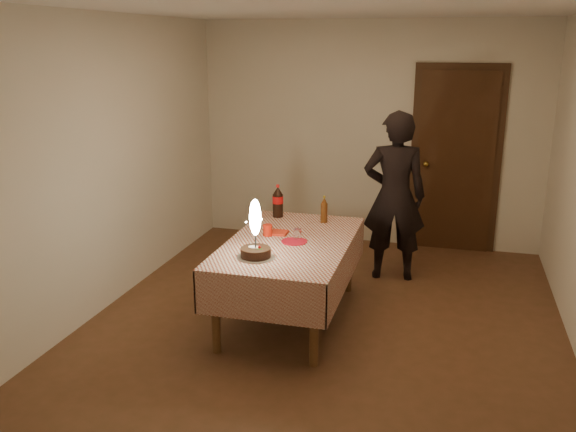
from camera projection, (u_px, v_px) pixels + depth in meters
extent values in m
cube|color=brown|center=(327.00, 317.00, 5.39)|extent=(4.00, 4.50, 0.01)
cube|color=beige|center=(369.00, 135.00, 7.11)|extent=(4.00, 0.04, 2.60)
cube|color=beige|center=(236.00, 267.00, 2.94)|extent=(4.00, 0.04, 2.60)
cube|color=beige|center=(114.00, 161.00, 5.54)|extent=(0.04, 4.50, 2.60)
cube|color=silver|center=(333.00, 7.00, 4.67)|extent=(4.00, 4.50, 0.04)
cube|color=#472814|center=(455.00, 163.00, 6.91)|extent=(0.85, 0.05, 2.05)
sphere|color=#B28C33|center=(426.00, 164.00, 6.95)|extent=(0.06, 0.06, 0.06)
cube|color=brown|center=(290.00, 244.00, 5.19)|extent=(0.90, 1.60, 0.04)
cylinder|color=brown|center=(216.00, 313.00, 4.70)|extent=(0.07, 0.07, 0.66)
cylinder|color=brown|center=(314.00, 325.00, 4.50)|extent=(0.07, 0.07, 0.66)
cylinder|color=brown|center=(271.00, 252.00, 6.07)|extent=(0.07, 0.07, 0.66)
cylinder|color=brown|center=(349.00, 259.00, 5.87)|extent=(0.07, 0.07, 0.66)
cube|color=beige|center=(290.00, 241.00, 5.18)|extent=(1.02, 1.72, 0.01)
cube|color=beige|center=(259.00, 300.00, 4.44)|extent=(1.02, 0.01, 0.34)
cube|color=beige|center=(312.00, 232.00, 6.02)|extent=(1.02, 0.01, 0.34)
cube|color=beige|center=(234.00, 256.00, 5.36)|extent=(0.01, 1.72, 0.34)
cube|color=beige|center=(348.00, 266.00, 5.10)|extent=(0.01, 1.72, 0.34)
cylinder|color=white|center=(256.00, 257.00, 4.78)|extent=(0.30, 0.30, 0.01)
cylinder|color=black|center=(256.00, 252.00, 4.77)|extent=(0.23, 0.23, 0.07)
cylinder|color=white|center=(254.00, 247.00, 4.78)|extent=(0.07, 0.07, 0.00)
sphere|color=red|center=(259.00, 247.00, 4.74)|extent=(0.02, 0.02, 0.02)
cube|color=#19721E|center=(261.00, 249.00, 4.73)|extent=(0.02, 0.01, 0.00)
cube|color=#19721E|center=(258.00, 249.00, 4.73)|extent=(0.01, 0.02, 0.00)
cylinder|color=#262628|center=(256.00, 241.00, 4.75)|extent=(0.01, 0.01, 0.12)
ellipsoid|color=#FFF2BF|center=(255.00, 217.00, 4.69)|extent=(0.09, 0.09, 0.29)
sphere|color=white|center=(255.00, 231.00, 4.72)|extent=(0.04, 0.04, 0.04)
cylinder|color=red|center=(294.00, 241.00, 5.15)|extent=(0.22, 0.22, 0.01)
cylinder|color=red|center=(268.00, 230.00, 5.30)|extent=(0.08, 0.08, 0.10)
cylinder|color=white|center=(297.00, 234.00, 5.21)|extent=(0.07, 0.07, 0.09)
cube|color=red|center=(279.00, 233.00, 5.36)|extent=(0.15, 0.15, 0.02)
cylinder|color=black|center=(278.00, 206.00, 5.86)|extent=(0.10, 0.10, 0.22)
cylinder|color=red|center=(278.00, 200.00, 5.85)|extent=(0.10, 0.10, 0.07)
cone|color=black|center=(278.00, 191.00, 5.82)|extent=(0.10, 0.10, 0.08)
cylinder|color=red|center=(278.00, 186.00, 5.81)|extent=(0.03, 0.03, 0.02)
cylinder|color=#542B0E|center=(324.00, 213.00, 5.69)|extent=(0.06, 0.06, 0.18)
cone|color=#542B0E|center=(324.00, 201.00, 5.65)|extent=(0.06, 0.06, 0.06)
cylinder|color=olive|center=(324.00, 197.00, 5.64)|extent=(0.02, 0.02, 0.02)
imported|color=black|center=(394.00, 196.00, 6.08)|extent=(0.68, 0.49, 1.72)
cube|color=black|center=(397.00, 134.00, 6.04)|extent=(0.14, 0.11, 0.10)
cylinder|color=black|center=(396.00, 133.00, 6.11)|extent=(0.09, 0.09, 0.08)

